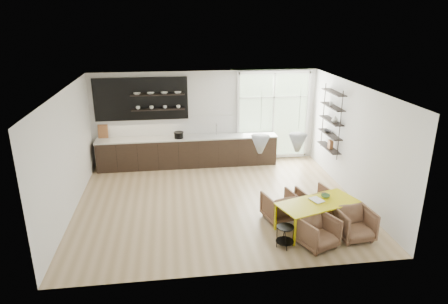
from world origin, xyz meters
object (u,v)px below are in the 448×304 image
armchair_back_right (314,201)px  wire_stool (285,234)px  dining_table (318,204)px  armchair_front_left (318,232)px  armchair_back_left (280,206)px  armchair_front_right (355,224)px

armchair_back_right → wire_stool: armchair_back_right is taller
dining_table → armchair_front_left: bearing=-127.0°
dining_table → armchair_back_right: (0.18, 0.69, -0.28)m
dining_table → armchair_front_left: size_ratio=2.71×
armchair_back_left → armchair_front_right: bearing=129.1°
armchair_back_right → wire_stool: 1.70m
armchair_back_right → armchair_front_left: (-0.41, -1.36, -0.00)m
armchair_back_left → armchair_front_left: 1.31m
dining_table → wire_stool: size_ratio=4.13×
armchair_back_left → armchair_back_right: armchair_back_right is taller
armchair_front_left → armchair_front_right: armchair_front_right is taller
dining_table → armchair_front_left: 0.76m
armchair_front_left → armchair_front_right: (0.88, 0.19, 0.01)m
armchair_front_right → wire_stool: bearing=-179.8°
armchair_back_right → armchair_front_right: 1.27m
armchair_front_left → wire_stool: armchair_front_left is taller
armchair_front_left → armchair_front_right: size_ratio=0.98×
armchair_front_left → armchair_front_right: bearing=-11.0°
wire_stool → armchair_front_left: bearing=-4.4°
dining_table → armchair_front_right: size_ratio=2.65×
armchair_back_right → armchair_front_right: armchair_front_right is taller
armchair_back_left → armchair_front_right: 1.70m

